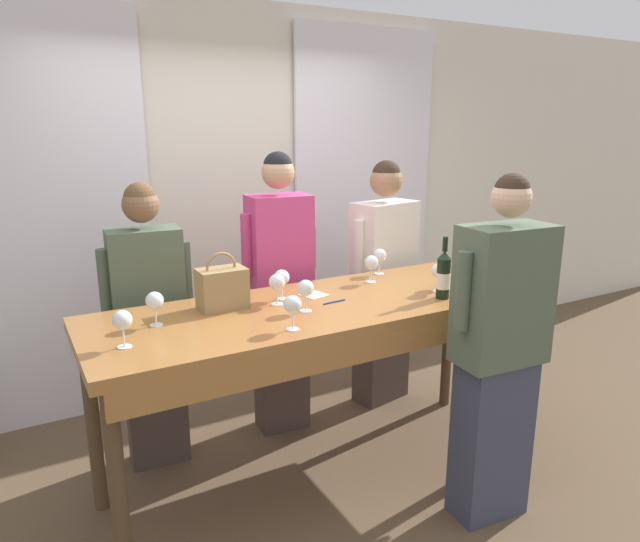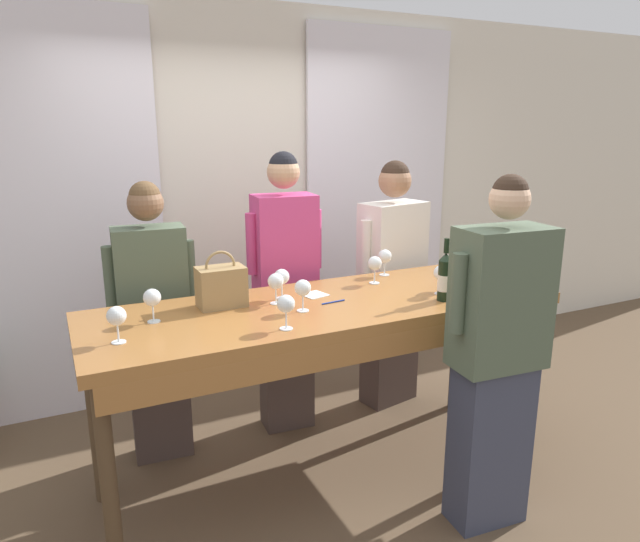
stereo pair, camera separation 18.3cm
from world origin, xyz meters
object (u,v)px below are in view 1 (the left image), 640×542
object	(u,v)px
wine_glass_front_left	(380,256)
wine_glass_center_right	(282,278)
handbag	(222,288)
wine_glass_center_mid	(277,283)
guest_pink_top	(280,292)
tasting_bar	(330,321)
wine_glass_near_host	(155,301)
wine_glass_by_bottle	(122,321)
host_pouring	(498,353)
guest_olive_jacket	(150,324)
wine_glass_back_right	(505,259)
wine_glass_back_mid	(371,263)
wine_glass_back_left	(445,268)
guest_cream_sweater	(383,282)
wine_glass_front_mid	(439,272)
wine_glass_center_left	(292,305)
wine_bottle	(443,275)
wine_glass_front_right	(306,289)

from	to	relation	value
wine_glass_front_left	wine_glass_center_right	distance (m)	0.78
handbag	wine_glass_center_mid	xyz separation A→B (m)	(0.27, -0.08, 0.01)
wine_glass_center_right	guest_pink_top	size ratio (longest dim) A/B	0.09
tasting_bar	wine_glass_front_left	bearing A→B (deg)	32.33
tasting_bar	guest_pink_top	bearing A→B (deg)	87.66
guest_pink_top	wine_glass_near_host	bearing A→B (deg)	-148.10
wine_glass_front_left	wine_glass_near_host	distance (m)	1.47
wine_glass_by_bottle	host_pouring	bearing A→B (deg)	-18.51
wine_glass_near_host	host_pouring	distance (m)	1.65
tasting_bar	guest_olive_jacket	distance (m)	1.04
wine_glass_back_right	guest_olive_jacket	xyz separation A→B (m)	(-1.98, 0.75, -0.31)
wine_glass_center_right	wine_glass_back_mid	bearing A→B (deg)	3.93
wine_glass_back_left	guest_cream_sweater	bearing A→B (deg)	81.88
wine_glass_front_mid	wine_glass_center_left	xyz separation A→B (m)	(-0.98, -0.14, 0.00)
wine_glass_front_left	wine_glass_center_right	xyz separation A→B (m)	(-0.76, -0.17, 0.00)
tasting_bar	handbag	distance (m)	0.59
tasting_bar	wine_glass_front_mid	distance (m)	0.68
wine_glass_front_left	wine_glass_by_bottle	size ratio (longest dim) A/B	1.00
wine_bottle	wine_glass_center_right	size ratio (longest dim) A/B	2.06
wine_glass_back_left	guest_olive_jacket	xyz separation A→B (m)	(-1.51, 0.74, -0.31)
wine_bottle	wine_glass_back_right	world-z (taller)	wine_bottle
wine_glass_back_mid	wine_glass_center_right	bearing A→B (deg)	-176.07
wine_bottle	wine_glass_front_right	xyz separation A→B (m)	(-0.75, 0.16, -0.01)
wine_bottle	wine_glass_front_right	distance (m)	0.77
wine_glass_front_left	host_pouring	distance (m)	1.05
wine_glass_center_right	guest_olive_jacket	size ratio (longest dim) A/B	0.10
handbag	wine_glass_front_right	size ratio (longest dim) A/B	1.80
wine_glass_center_mid	wine_glass_front_mid	bearing A→B (deg)	-14.83
wine_glass_back_left	host_pouring	distance (m)	0.66
wine_glass_near_host	host_pouring	bearing A→B (deg)	-27.40
wine_glass_near_host	guest_olive_jacket	distance (m)	0.65
wine_glass_front_mid	wine_glass_center_right	size ratio (longest dim) A/B	1.00
wine_glass_center_left	wine_glass_back_left	size ratio (longest dim) A/B	1.00
guest_cream_sweater	wine_glass_center_right	bearing A→B (deg)	-154.59
tasting_bar	guest_pink_top	distance (m)	0.67
wine_glass_back_right	host_pouring	distance (m)	0.88
wine_glass_front_mid	wine_glass_center_mid	xyz separation A→B (m)	(-0.88, 0.23, 0.00)
handbag	wine_glass_front_right	xyz separation A→B (m)	(0.34, -0.25, 0.01)
wine_glass_front_mid	wine_glass_front_right	distance (m)	0.81
wine_glass_center_right	wine_glass_by_bottle	size ratio (longest dim) A/B	1.00
wine_glass_back_right	wine_glass_front_mid	bearing A→B (deg)	-176.27
wine_glass_back_mid	wine_glass_front_mid	bearing A→B (deg)	-58.14
wine_glass_back_left	guest_pink_top	xyz separation A→B (m)	(-0.69, 0.74, -0.23)
wine_glass_front_left	wine_glass_front_right	distance (m)	0.85
wine_glass_center_mid	wine_glass_back_mid	xyz separation A→B (m)	(0.67, 0.11, 0.00)
wine_bottle	wine_glass_front_left	xyz separation A→B (m)	(-0.01, 0.58, -0.01)
wine_glass_front_right	guest_olive_jacket	xyz separation A→B (m)	(-0.62, 0.73, -0.31)
wine_glass_front_left	wine_glass_back_mid	world-z (taller)	same
wine_glass_back_mid	wine_glass_center_left	bearing A→B (deg)	-147.46
wine_glass_front_left	wine_glass_center_mid	size ratio (longest dim) A/B	1.00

